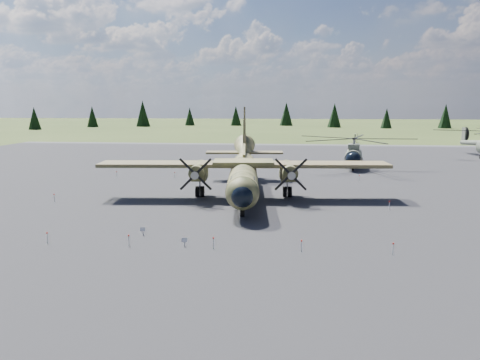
# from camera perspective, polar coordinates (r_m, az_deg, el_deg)

# --- Properties ---
(ground) EXTENTS (500.00, 500.00, 0.00)m
(ground) POSITION_cam_1_polar(r_m,az_deg,el_deg) (45.73, -3.00, -3.18)
(ground) COLOR #4C5A28
(ground) RESTS_ON ground
(apron) EXTENTS (120.00, 120.00, 0.04)m
(apron) POSITION_cam_1_polar(r_m,az_deg,el_deg) (55.43, -1.38, -0.94)
(apron) COLOR #545358
(apron) RESTS_ON ground
(transport_plane) EXTENTS (30.31, 27.45, 9.97)m
(transport_plane) POSITION_cam_1_polar(r_m,az_deg,el_deg) (50.15, 0.44, 1.28)
(transport_plane) COLOR #353C20
(transport_plane) RESTS_ON ground
(helicopter_near) EXTENTS (21.08, 23.00, 4.72)m
(helicopter_near) POSITION_cam_1_polar(r_m,az_deg,el_deg) (73.46, 13.72, 3.99)
(helicopter_near) COLOR #656A5C
(helicopter_near) RESTS_ON ground
(info_placard_left) EXTENTS (0.41, 0.19, 0.64)m
(info_placard_left) POSITION_cam_1_polar(r_m,az_deg,el_deg) (36.33, -11.76, -6.01)
(info_placard_left) COLOR gray
(info_placard_left) RESTS_ON ground
(info_placard_right) EXTENTS (0.43, 0.22, 0.65)m
(info_placard_right) POSITION_cam_1_polar(r_m,az_deg,el_deg) (33.07, -6.79, -7.40)
(info_placard_right) COLOR gray
(info_placard_right) RESTS_ON ground
(barrier_fence) EXTENTS (33.12, 29.62, 0.85)m
(barrier_fence) POSITION_cam_1_polar(r_m,az_deg,el_deg) (45.62, -3.59, -2.56)
(barrier_fence) COLOR silver
(barrier_fence) RESTS_ON ground
(treeline) EXTENTS (320.23, 331.15, 10.97)m
(treeline) POSITION_cam_1_polar(r_m,az_deg,el_deg) (38.83, 8.43, 1.63)
(treeline) COLOR black
(treeline) RESTS_ON ground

